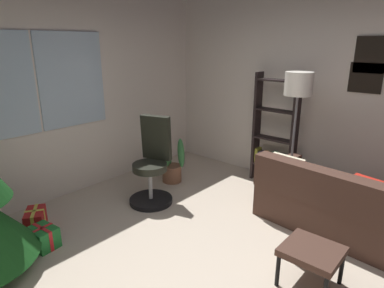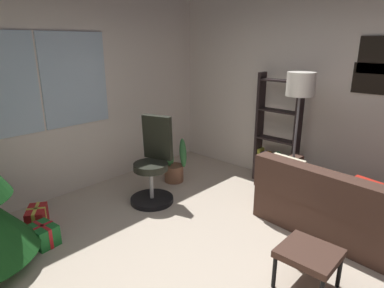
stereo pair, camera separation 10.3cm
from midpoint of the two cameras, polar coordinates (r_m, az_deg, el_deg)
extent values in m
cube|color=#C2B19D|center=(3.27, 5.47, -22.06)|extent=(4.67, 5.28, 0.10)
cube|color=silver|center=(4.67, -22.08, 8.45)|extent=(4.67, 0.10, 2.81)
cube|color=silver|center=(4.65, -20.64, 10.34)|extent=(0.90, 0.03, 1.20)
cube|color=silver|center=(4.73, 23.39, 8.41)|extent=(0.10, 5.28, 2.81)
cube|color=black|center=(4.54, 28.13, 13.44)|extent=(0.02, 0.39, 0.43)
cube|color=black|center=(4.57, 27.24, 10.12)|extent=(0.02, 0.38, 0.36)
cube|color=#452D24|center=(4.03, 24.83, -11.25)|extent=(1.01, 2.00, 0.40)
cube|color=#452D24|center=(3.58, 23.53, -7.79)|extent=(0.37, 1.94, 0.38)
cube|color=#452D24|center=(4.26, 14.20, -4.15)|extent=(0.85, 0.21, 0.20)
cube|color=#AE1E13|center=(3.62, 28.03, -8.48)|extent=(0.28, 0.43, 0.42)
cube|color=beige|center=(3.95, 15.38, -4.88)|extent=(0.21, 0.41, 0.41)
cube|color=#452D24|center=(3.06, 19.10, -17.13)|extent=(0.44, 0.46, 0.06)
cylinder|color=black|center=(3.27, 23.57, -19.15)|extent=(0.04, 0.04, 0.30)
cylinder|color=black|center=(3.09, 13.63, -20.47)|extent=(0.04, 0.04, 0.30)
cylinder|color=black|center=(3.37, 16.83, -17.15)|extent=(0.04, 0.04, 0.30)
cube|color=red|center=(4.19, -26.07, -11.71)|extent=(0.33, 0.37, 0.23)
cube|color=#EAD84C|center=(4.19, -26.07, -11.71)|extent=(0.21, 0.29, 0.23)
cube|color=#EAD84C|center=(4.19, -26.07, -11.71)|extent=(0.19, 0.14, 0.23)
cube|color=#1E722D|center=(3.83, -25.09, -14.43)|extent=(0.26, 0.31, 0.22)
cube|color=red|center=(3.83, -25.09, -14.43)|extent=(0.23, 0.06, 0.22)
cube|color=red|center=(3.83, -25.09, -14.43)|extent=(0.07, 0.30, 0.22)
cylinder|color=black|center=(4.42, -7.76, -9.61)|extent=(0.56, 0.56, 0.06)
cylinder|color=#B2B2B7|center=(4.32, -7.89, -6.67)|extent=(0.05, 0.05, 0.44)
cylinder|color=black|center=(4.24, -8.01, -3.98)|extent=(0.44, 0.44, 0.09)
cube|color=black|center=(4.28, -6.90, 1.10)|extent=(0.23, 0.41, 0.58)
cube|color=black|center=(4.75, 16.72, 1.72)|extent=(0.18, 0.04, 1.61)
cube|color=black|center=(5.01, 10.52, 2.96)|extent=(0.18, 0.04, 1.61)
cube|color=black|center=(5.04, 13.10, -3.75)|extent=(0.18, 0.56, 0.02)
cube|color=black|center=(4.91, 13.43, 0.84)|extent=(0.18, 0.56, 0.02)
cube|color=black|center=(4.81, 13.77, 5.64)|extent=(0.18, 0.56, 0.02)
cube|color=black|center=(4.75, 14.14, 10.62)|extent=(0.18, 0.56, 0.02)
cube|color=#9D1E11|center=(4.92, 15.38, -3.25)|extent=(0.17, 0.05, 0.17)
cube|color=navy|center=(4.97, 14.77, -3.02)|extent=(0.13, 0.04, 0.17)
cube|color=beige|center=(4.99, 14.11, -2.89)|extent=(0.13, 0.06, 0.16)
cube|color=#376F48|center=(5.00, 13.30, -2.50)|extent=(0.17, 0.06, 0.21)
cube|color=#7E3F78|center=(5.05, 12.50, -2.65)|extent=(0.16, 0.06, 0.14)
cube|color=#BE7F2D|center=(5.09, 11.89, -2.26)|extent=(0.14, 0.06, 0.18)
cube|color=#4F4658|center=(5.12, 11.28, -2.14)|extent=(0.13, 0.05, 0.17)
cube|color=olive|center=(5.13, 10.78, -1.79)|extent=(0.14, 0.04, 0.22)
cylinder|color=slate|center=(4.61, 15.61, -9.16)|extent=(0.28, 0.28, 0.03)
cylinder|color=slate|center=(4.36, 16.34, -0.87)|extent=(0.03, 0.03, 1.37)
cylinder|color=white|center=(4.18, 17.30, 9.92)|extent=(0.33, 0.33, 0.28)
cylinder|color=brown|center=(4.99, -4.09, -5.08)|extent=(0.29, 0.29, 0.25)
ellipsoid|color=#2F6936|center=(4.92, -5.00, -1.11)|extent=(0.17, 0.19, 0.46)
ellipsoid|color=#2F6936|center=(4.85, -5.21, -2.09)|extent=(0.19, 0.16, 0.35)
ellipsoid|color=#2F6936|center=(4.81, -2.53, -1.58)|extent=(0.16, 0.19, 0.45)
camera|label=1|loc=(0.05, -90.79, -0.25)|focal=30.84mm
camera|label=2|loc=(0.05, 89.21, 0.25)|focal=30.84mm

